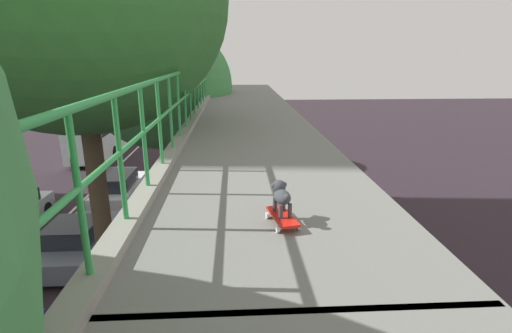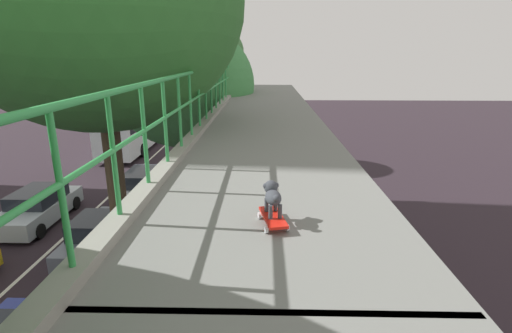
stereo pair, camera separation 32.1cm
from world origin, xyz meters
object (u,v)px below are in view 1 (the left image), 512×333
(city_bus, at_px, (109,125))
(toy_skateboard, at_px, (282,217))
(car_grey_fifth, at_px, (78,241))
(car_white_seventh, at_px, (119,187))
(small_dog, at_px, (281,194))
(car_silver_sixth, at_px, (7,214))

(city_bus, height_order, toy_skateboard, toy_skateboard)
(car_grey_fifth, bearing_deg, city_bus, 103.21)
(city_bus, bearing_deg, toy_skateboard, -69.22)
(car_white_seventh, distance_m, small_dog, 17.45)
(car_white_seventh, distance_m, city_bus, 12.01)
(toy_skateboard, bearing_deg, small_dog, 95.91)
(car_silver_sixth, xyz_separation_m, small_dog, (10.05, -12.22, 5.30))
(city_bus, bearing_deg, car_silver_sixth, -89.59)
(toy_skateboard, bearing_deg, car_silver_sixth, 129.33)
(car_silver_sixth, distance_m, city_bus, 14.54)
(toy_skateboard, bearing_deg, car_white_seventh, 112.25)
(car_silver_sixth, height_order, small_dog, small_dog)
(car_grey_fifth, xyz_separation_m, toy_skateboard, (6.15, -9.69, 5.11))
(car_white_seventh, height_order, toy_skateboard, toy_skateboard)
(car_white_seventh, relative_size, city_bus, 0.38)
(car_grey_fifth, relative_size, small_dog, 13.48)
(toy_skateboard, relative_size, small_dog, 1.49)
(city_bus, bearing_deg, small_dog, -69.19)
(car_grey_fifth, height_order, toy_skateboard, toy_skateboard)
(car_grey_fifth, distance_m, car_white_seventh, 5.75)
(toy_skateboard, height_order, small_dog, small_dog)
(car_grey_fifth, relative_size, city_bus, 0.36)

